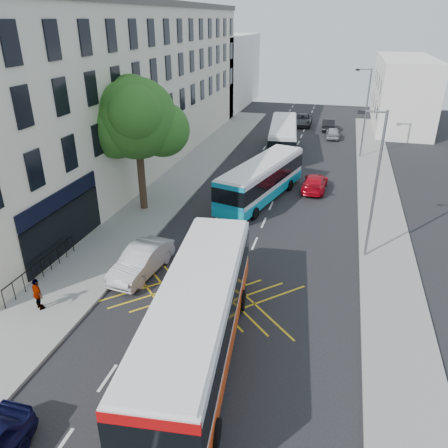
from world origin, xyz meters
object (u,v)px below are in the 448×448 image
Objects in this scene: bus_near at (197,319)px; pedestrian_far at (38,294)px; lamp_near at (375,179)px; parked_car_silver at (141,261)px; street_tree at (136,120)px; distant_car_silver at (333,133)px; lamp_far at (365,109)px; bus_mid at (261,180)px; bus_far at (283,137)px; red_hatchback at (315,183)px; distant_car_grey at (302,120)px; distant_car_dark at (328,124)px.

pedestrian_far is (-7.86, 0.83, -0.83)m from bus_near.
lamp_near is 12.84m from parked_car_silver.
street_tree is 27.44m from distant_car_silver.
lamp_far is 30.73m from bus_near.
bus_near is at bearing -123.25° from lamp_near.
bus_mid is (-7.15, 7.01, -3.10)m from lamp_near.
pedestrian_far is (-14.35, -9.07, -3.69)m from lamp_near.
bus_far reaches higher than red_hatchback.
distant_car_grey is (-3.25, 22.66, 0.06)m from red_hatchback.
bus_mid is at bearing 77.70° from parked_car_silver.
lamp_far reaches higher than distant_car_grey.
distant_car_dark is at bearing 68.06° from street_tree.
lamp_near is 0.66× the size of bus_near.
lamp_near is 12.18m from bus_near.
lamp_far reaches higher than distant_car_dark.
bus_mid is 2.59× the size of distant_car_dark.
street_tree is at bearing 120.77° from parked_car_silver.
lamp_near is 27.44m from distant_car_silver.
lamp_far is at bearing 90.00° from lamp_near.
lamp_near is (14.71, -2.97, -1.68)m from street_tree.
lamp_far is 12.10m from distant_car_dark.
bus_mid is 0.96× the size of bus_far.
distant_car_silver is (11.94, 24.04, -5.69)m from street_tree.
lamp_near is at bearing -29.75° from bus_mid.
distant_car_dark is at bearing 84.55° from parked_car_silver.
distant_car_dark is at bearing -75.22° from pedestrian_far.
lamp_near is 1.97× the size of distant_car_dark.
distant_car_silver is at bearing 92.33° from bus_mid.
distant_car_grey is (-6.71, 12.63, -3.94)m from lamp_far.
bus_far is at bearing -93.92° from distant_car_grey.
parked_car_silver is at bearing -66.11° from street_tree.
distant_car_silver is at bearing 63.58° from street_tree.
bus_far is at bearing 105.70° from bus_mid.
lamp_near is at bearing -11.40° from street_tree.
lamp_far is 1.87× the size of red_hatchback.
bus_far is at bearing -177.57° from lamp_far.
distant_car_dark is (3.04, 40.81, -1.09)m from bus_near.
street_tree reaches higher than distant_car_grey.
distant_car_silver is (4.60, 7.31, -0.98)m from bus_far.
lamp_far is 27.52m from parked_car_silver.
lamp_near reaches higher than pedestrian_far.
bus_near is at bearing -40.00° from parked_car_silver.
bus_far is 12.99m from distant_car_grey.
bus_near is at bearing -156.00° from pedestrian_far.
bus_mid reaches higher than red_hatchback.
bus_mid reaches higher than distant_car_dark.
bus_mid is 2.14× the size of distant_car_grey.
lamp_near is at bearing -90.00° from lamp_far.
lamp_near reaches higher than bus_near.
bus_mid is at bearing 135.55° from lamp_near.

